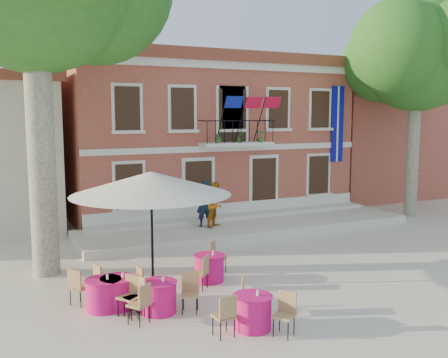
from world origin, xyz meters
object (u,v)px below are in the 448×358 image
pedestrian_navy (204,204)px  cafe_table_4 (159,295)px  cafe_table_3 (209,267)px  plane_tree_east (417,57)px  pedestrian_orange (216,204)px  cafe_table_1 (253,310)px  cafe_table_0 (119,291)px  cafe_table_2 (103,293)px  patio_umbrella (151,183)px

pedestrian_navy → cafe_table_4: (-4.13, -6.93, -0.81)m
cafe_table_3 → plane_tree_east: bearing=20.1°
pedestrian_orange → plane_tree_east: bearing=-39.2°
pedestrian_orange → cafe_table_1: pedestrian_orange is taller
cafe_table_0 → cafe_table_2: size_ratio=1.11×
pedestrian_navy → pedestrian_orange: size_ratio=1.03×
patio_umbrella → pedestrian_orange: (4.14, 4.92, -1.70)m
pedestrian_navy → cafe_table_4: size_ratio=1.00×
cafe_table_2 → patio_umbrella: bearing=33.6°
pedestrian_navy → cafe_table_1: 9.09m
cafe_table_3 → pedestrian_navy: bearing=68.4°
pedestrian_navy → cafe_table_4: pedestrian_navy is taller
cafe_table_2 → cafe_table_1: bearing=-42.2°
cafe_table_4 → plane_tree_east: bearing=23.1°
plane_tree_east → cafe_table_3: 14.87m
cafe_table_0 → cafe_table_4: 1.08m
cafe_table_2 → cafe_table_3: bearing=15.0°
cafe_table_1 → cafe_table_2: same height
pedestrian_navy → cafe_table_1: pedestrian_navy is taller
plane_tree_east → pedestrian_navy: bearing=175.5°
pedestrian_navy → cafe_table_0: bearing=56.6°
cafe_table_2 → cafe_table_3: same height
pedestrian_orange → cafe_table_1: size_ratio=0.97×
patio_umbrella → cafe_table_1: bearing=-71.3°
patio_umbrella → cafe_table_3: size_ratio=2.62×
plane_tree_east → patio_umbrella: size_ratio=2.30×
patio_umbrella → cafe_table_1: patio_umbrella is taller
patio_umbrella → cafe_table_1: 4.50m
plane_tree_east → pedestrian_navy: 11.96m
cafe_table_0 → cafe_table_4: same height
pedestrian_orange → cafe_table_4: (-4.55, -6.71, -0.78)m
plane_tree_east → cafe_table_0: (-15.16, -5.41, -6.95)m
pedestrian_orange → patio_umbrella: bearing=-165.8°
cafe_table_2 → plane_tree_east: bearing=19.1°
cafe_table_1 → cafe_table_3: (0.42, 3.37, -0.01)m
pedestrian_orange → cafe_table_4: 8.15m
cafe_table_0 → cafe_table_1: 3.47m
plane_tree_east → cafe_table_2: plane_tree_east is taller
patio_umbrella → pedestrian_orange: size_ratio=2.40×
pedestrian_navy → pedestrian_orange: bearing=157.9°
cafe_table_1 → plane_tree_east: bearing=31.8°
patio_umbrella → pedestrian_navy: patio_umbrella is taller
cafe_table_3 → patio_umbrella: bearing=173.4°
plane_tree_east → patio_umbrella: bearing=-162.7°
patio_umbrella → pedestrian_navy: (3.73, 5.14, -1.67)m
plane_tree_east → cafe_table_4: size_ratio=5.34×
plane_tree_east → cafe_table_4: plane_tree_east is taller
pedestrian_navy → cafe_table_0: (-4.94, -6.20, -0.81)m
pedestrian_navy → cafe_table_3: 5.78m
pedestrian_navy → cafe_table_2: size_ratio=1.05×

